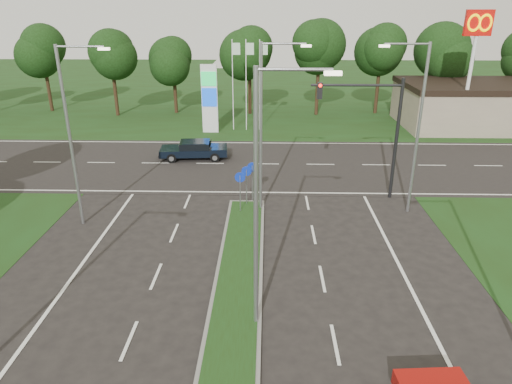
{
  "coord_description": "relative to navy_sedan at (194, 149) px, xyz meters",
  "views": [
    {
      "loc": [
        1.15,
        -7.37,
        10.54
      ],
      "look_at": [
        0.62,
        13.18,
        2.2
      ],
      "focal_mm": 32.0,
      "sensor_mm": 36.0,
      "label": 1
    }
  ],
  "objects": [
    {
      "name": "traffic_signal",
      "position": [
        11.49,
        -7.16,
        3.93
      ],
      "size": [
        5.1,
        0.42,
        7.0
      ],
      "color": "black",
      "rests_on": "ground"
    },
    {
      "name": "streetlight_left_far",
      "position": [
        -4.0,
        -11.16,
        4.35
      ],
      "size": [
        2.53,
        0.22,
        9.0
      ],
      "color": "gray",
      "rests_on": "ground"
    },
    {
      "name": "cross_road",
      "position": [
        4.3,
        -1.16,
        -0.72
      ],
      "size": [
        160.0,
        12.0,
        0.02
      ],
      "primitive_type": "cube",
      "color": "black",
      "rests_on": "ground"
    },
    {
      "name": "median_kerb",
      "position": [
        4.3,
        -21.16,
        -0.66
      ],
      "size": [
        2.0,
        26.0,
        0.12
      ],
      "primitive_type": "cube",
      "color": "slate",
      "rests_on": "ground"
    },
    {
      "name": "gas_pylon",
      "position": [
        0.52,
        7.89,
        2.47
      ],
      "size": [
        5.8,
        1.26,
        8.0
      ],
      "color": "silver",
      "rests_on": "ground"
    },
    {
      "name": "commercial_building",
      "position": [
        26.3,
        10.84,
        1.28
      ],
      "size": [
        16.0,
        9.0,
        4.0
      ],
      "primitive_type": "cube",
      "color": "gray",
      "rests_on": "ground"
    },
    {
      "name": "verge_far",
      "position": [
        4.3,
        29.84,
        -0.72
      ],
      "size": [
        160.0,
        50.0,
        0.02
      ],
      "primitive_type": "cube",
      "color": "black",
      "rests_on": "ground"
    },
    {
      "name": "navy_sedan",
      "position": [
        0.0,
        0.0,
        0.0
      ],
      "size": [
        5.06,
        2.41,
        1.35
      ],
      "rotation": [
        0.0,
        0.0,
        1.65
      ],
      "color": "black",
      "rests_on": "ground"
    },
    {
      "name": "streetlight_right_far",
      "position": [
        13.1,
        -9.16,
        4.35
      ],
      "size": [
        2.53,
        0.22,
        9.0
      ],
      "rotation": [
        0.0,
        0.0,
        3.14
      ],
      "color": "gray",
      "rests_on": "ground"
    },
    {
      "name": "treeline_far",
      "position": [
        4.4,
        14.78,
        6.11
      ],
      "size": [
        6.0,
        6.0,
        9.9
      ],
      "color": "black",
      "rests_on": "ground"
    },
    {
      "name": "streetlight_median_far",
      "position": [
        5.3,
        -9.16,
        4.35
      ],
      "size": [
        2.53,
        0.22,
        9.0
      ],
      "color": "gray",
      "rests_on": "ground"
    },
    {
      "name": "median_signs",
      "position": [
        4.3,
        -8.76,
        0.99
      ],
      "size": [
        1.16,
        1.76,
        2.38
      ],
      "color": "gray",
      "rests_on": "ground"
    },
    {
      "name": "streetlight_median_near",
      "position": [
        5.3,
        -19.16,
        4.35
      ],
      "size": [
        2.53,
        0.22,
        9.0
      ],
      "color": "gray",
      "rests_on": "ground"
    },
    {
      "name": "mcdonalds_sign",
      "position": [
        22.3,
        6.82,
        7.26
      ],
      "size": [
        2.2,
        0.47,
        10.4
      ],
      "color": "silver",
      "rests_on": "ground"
    }
  ]
}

